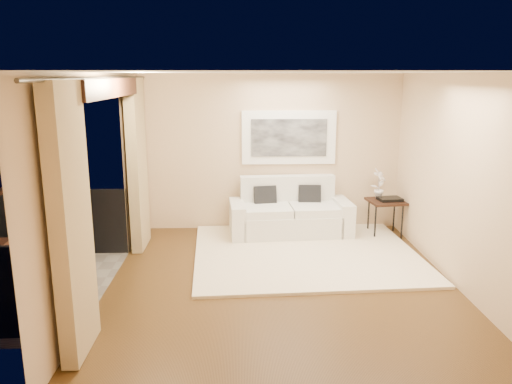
{
  "coord_description": "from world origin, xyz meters",
  "views": [
    {
      "loc": [
        -0.53,
        -6.08,
        2.67
      ],
      "look_at": [
        -0.3,
        0.81,
        1.05
      ],
      "focal_mm": 35.0,
      "sensor_mm": 36.0,
      "label": 1
    }
  ],
  "objects_px": {
    "balcony_chair_far": "(64,224)",
    "orchid": "(379,184)",
    "sofa": "(289,215)",
    "balcony_chair_near": "(54,243)",
    "side_table": "(386,203)"
  },
  "relations": [
    {
      "from": "balcony_chair_far",
      "to": "orchid",
      "type": "bearing_deg",
      "value": -167.66
    },
    {
      "from": "orchid",
      "to": "sofa",
      "type": "bearing_deg",
      "value": -179.1
    },
    {
      "from": "balcony_chair_near",
      "to": "side_table",
      "type": "bearing_deg",
      "value": 3.8
    },
    {
      "from": "sofa",
      "to": "balcony_chair_far",
      "type": "bearing_deg",
      "value": -164.57
    },
    {
      "from": "orchid",
      "to": "balcony_chair_far",
      "type": "xyz_separation_m",
      "value": [
        -4.9,
        -1.22,
        -0.3
      ]
    },
    {
      "from": "orchid",
      "to": "balcony_chair_near",
      "type": "xyz_separation_m",
      "value": [
        -4.72,
        -2.12,
        -0.27
      ]
    },
    {
      "from": "balcony_chair_near",
      "to": "sofa",
      "type": "bearing_deg",
      "value": 14.43
    },
    {
      "from": "side_table",
      "to": "balcony_chair_near",
      "type": "distance_m",
      "value": 5.23
    },
    {
      "from": "sofa",
      "to": "side_table",
      "type": "distance_m",
      "value": 1.64
    },
    {
      "from": "side_table",
      "to": "balcony_chair_far",
      "type": "xyz_separation_m",
      "value": [
        -5.01,
        -1.1,
        0.02
      ]
    },
    {
      "from": "side_table",
      "to": "balcony_chair_near",
      "type": "xyz_separation_m",
      "value": [
        -4.83,
        -2.0,
        0.05
      ]
    },
    {
      "from": "sofa",
      "to": "balcony_chair_near",
      "type": "distance_m",
      "value": 3.84
    },
    {
      "from": "side_table",
      "to": "balcony_chair_far",
      "type": "bearing_deg",
      "value": -167.59
    },
    {
      "from": "orchid",
      "to": "balcony_chair_far",
      "type": "relative_size",
      "value": 0.53
    },
    {
      "from": "orchid",
      "to": "balcony_chair_far",
      "type": "bearing_deg",
      "value": -166.06
    }
  ]
}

